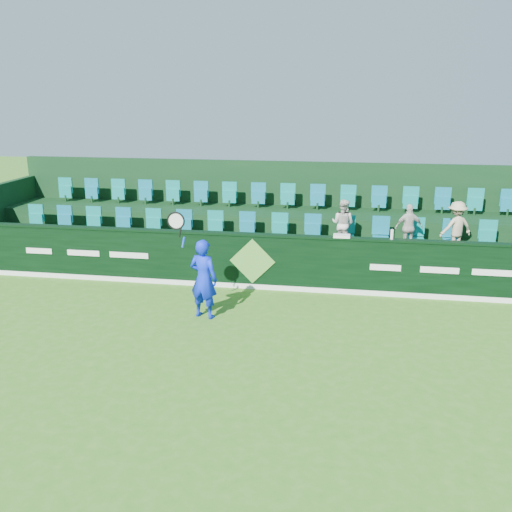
% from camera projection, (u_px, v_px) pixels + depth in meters
% --- Properties ---
extents(ground, '(60.00, 60.00, 0.00)m').
position_uv_depth(ground, '(215.00, 361.00, 10.07)').
color(ground, '#326D1A').
rests_on(ground, ground).
extents(sponsor_hoarding, '(16.00, 0.25, 1.35)m').
position_uv_depth(sponsor_hoarding, '(253.00, 261.00, 13.67)').
color(sponsor_hoarding, black).
rests_on(sponsor_hoarding, ground).
extents(stand_tier_front, '(16.00, 2.00, 0.80)m').
position_uv_depth(stand_tier_front, '(260.00, 259.00, 14.79)').
color(stand_tier_front, black).
rests_on(stand_tier_front, ground).
extents(stand_tier_back, '(16.00, 1.80, 1.30)m').
position_uv_depth(stand_tier_back, '(271.00, 233.00, 16.53)').
color(stand_tier_back, black).
rests_on(stand_tier_back, ground).
extents(stand_rear, '(16.00, 4.10, 2.60)m').
position_uv_depth(stand_rear, '(273.00, 210.00, 16.79)').
color(stand_rear, black).
rests_on(stand_rear, ground).
extents(seat_row_front, '(13.50, 0.50, 0.60)m').
position_uv_depth(seat_row_front, '(263.00, 229.00, 14.98)').
color(seat_row_front, '#0C7B75').
rests_on(seat_row_front, stand_tier_front).
extents(seat_row_back, '(13.50, 0.50, 0.60)m').
position_uv_depth(seat_row_back, '(273.00, 199.00, 16.55)').
color(seat_row_back, '#0C7B75').
rests_on(seat_row_back, stand_tier_back).
extents(tennis_player, '(1.09, 0.55, 2.30)m').
position_uv_depth(tennis_player, '(203.00, 278.00, 11.82)').
color(tennis_player, '#0D25DE').
rests_on(tennis_player, ground).
extents(spectator_left, '(0.73, 0.66, 1.23)m').
position_uv_depth(spectator_left, '(343.00, 224.00, 14.20)').
color(spectator_left, beige).
rests_on(spectator_left, stand_tier_front).
extents(spectator_middle, '(0.72, 0.40, 1.16)m').
position_uv_depth(spectator_middle, '(409.00, 228.00, 13.95)').
color(spectator_middle, beige).
rests_on(spectator_middle, stand_tier_front).
extents(spectator_right, '(0.94, 0.76, 1.26)m').
position_uv_depth(spectator_right, '(456.00, 227.00, 13.76)').
color(spectator_right, tan).
rests_on(spectator_right, stand_tier_front).
extents(towel, '(0.38, 0.25, 0.06)m').
position_uv_depth(towel, '(342.00, 236.00, 13.15)').
color(towel, white).
rests_on(towel, sponsor_hoarding).
extents(drinks_bottle, '(0.07, 0.07, 0.23)m').
position_uv_depth(drinks_bottle, '(392.00, 234.00, 12.94)').
color(drinks_bottle, white).
rests_on(drinks_bottle, sponsor_hoarding).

